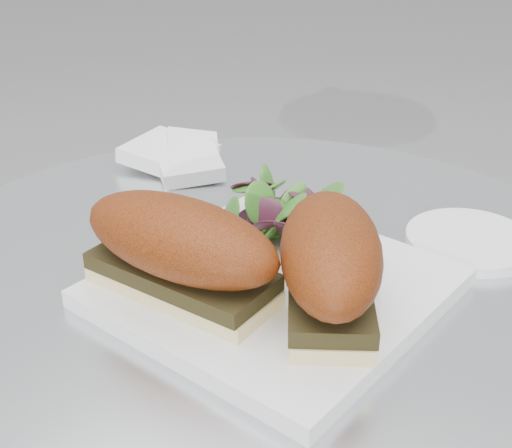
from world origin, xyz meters
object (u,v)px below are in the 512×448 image
at_px(sandwich_left, 180,247).
at_px(sandwich_right, 330,260).
at_px(plate, 275,287).
at_px(saucer, 470,241).

distance_m(sandwich_left, sandwich_right, 0.12).
height_order(plate, sandwich_right, sandwich_right).
bearing_deg(plate, sandwich_left, -139.43).
bearing_deg(plate, saucer, 50.92).
bearing_deg(sandwich_left, sandwich_right, 24.87).
distance_m(plate, saucer, 0.21).
relative_size(plate, saucer, 2.06).
height_order(plate, sandwich_left, sandwich_left).
relative_size(plate, sandwich_right, 1.32).
bearing_deg(sandwich_right, plate, -131.16).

